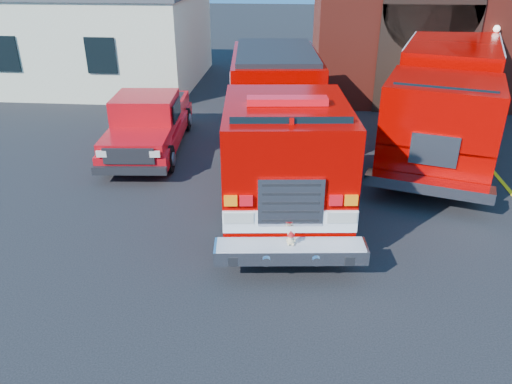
# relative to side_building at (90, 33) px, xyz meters

# --- Properties ---
(ground) EXTENTS (100.00, 100.00, 0.00)m
(ground) POSITION_rel_side_building_xyz_m (9.00, -13.00, -2.20)
(ground) COLOR black
(ground) RESTS_ON ground
(parking_stripe_mid) EXTENTS (0.12, 3.00, 0.01)m
(parking_stripe_mid) POSITION_rel_side_building_xyz_m (15.50, -9.00, -2.20)
(parking_stripe_mid) COLOR yellow
(parking_stripe_mid) RESTS_ON ground
(parking_stripe_far) EXTENTS (0.12, 3.00, 0.01)m
(parking_stripe_far) POSITION_rel_side_building_xyz_m (15.50, -6.00, -2.20)
(parking_stripe_far) COLOR yellow
(parking_stripe_far) RESTS_ON ground
(side_building) EXTENTS (10.20, 8.20, 4.35)m
(side_building) POSITION_rel_side_building_xyz_m (0.00, 0.00, 0.00)
(side_building) COLOR #ECEAC8
(side_building) RESTS_ON ground
(fire_engine) EXTENTS (3.68, 10.17, 3.07)m
(fire_engine) POSITION_rel_side_building_xyz_m (9.29, -10.32, -0.61)
(fire_engine) COLOR black
(fire_engine) RESTS_ON ground
(pickup_truck) EXTENTS (2.40, 5.70, 1.82)m
(pickup_truck) POSITION_rel_side_building_xyz_m (5.16, -8.72, -1.34)
(pickup_truck) COLOR black
(pickup_truck) RESTS_ON ground
(secondary_truck) EXTENTS (5.52, 9.89, 3.07)m
(secondary_truck) POSITION_rel_side_building_xyz_m (14.42, -7.49, -0.53)
(secondary_truck) COLOR black
(secondary_truck) RESTS_ON ground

